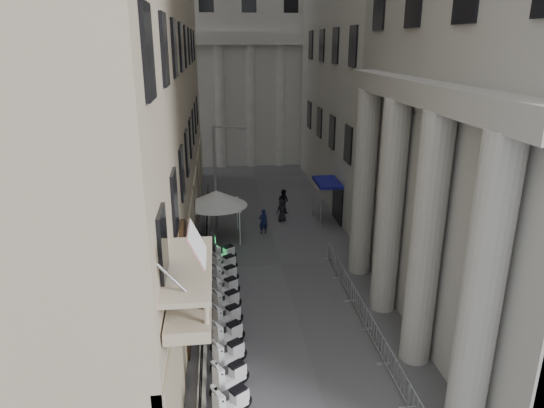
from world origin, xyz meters
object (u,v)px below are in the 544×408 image
Objects in this scene: security_tent at (217,199)px; info_kiosk at (213,248)px; street_lamp at (218,170)px; pedestrian_b at (283,201)px; pedestrian_a at (263,221)px.

security_tent is 4.28m from info_kiosk.
info_kiosk is at bearing -72.14° from street_lamp.
info_kiosk is 1.05× the size of pedestrian_b.
pedestrian_b is (1.91, 4.03, 0.07)m from pedestrian_a.
info_kiosk is 1.13× the size of pedestrian_a.
street_lamp is 4.20× the size of pedestrian_a.
street_lamp is at bearing -39.28° from pedestrian_a.
pedestrian_a is (3.04, 0.43, -1.86)m from security_tent.
security_tent is 3.59m from pedestrian_a.
pedestrian_a is (3.35, 4.33, -0.12)m from info_kiosk.
pedestrian_b is at bearing -132.32° from pedestrian_a.
security_tent is at bearing 85.10° from pedestrian_b.
street_lamp reaches higher than security_tent.
street_lamp is (0.17, 1.61, 1.49)m from security_tent.
info_kiosk is at bearing -94.52° from security_tent.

